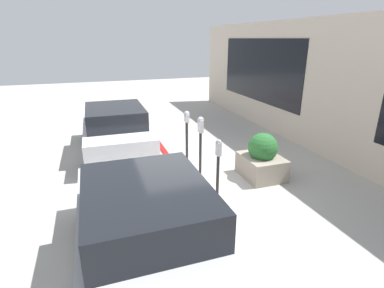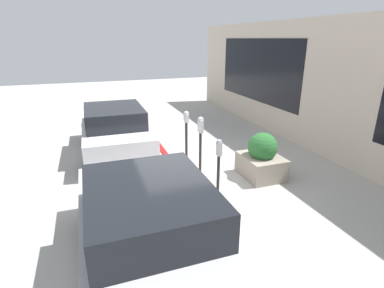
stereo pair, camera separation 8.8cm
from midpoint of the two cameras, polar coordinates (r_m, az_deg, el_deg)
name	(u,v)px [view 1 (the left image)]	position (r m, az deg, el deg)	size (l,w,h in m)	color
ground_plane	(188,180)	(7.74, -0.47, -6.90)	(40.00, 40.00, 0.00)	#ADAAA3
curb_strip	(185,180)	(7.70, -1.04, -6.85)	(19.00, 0.16, 0.04)	red
building_facade	(339,92)	(9.46, 26.49, 8.93)	(19.00, 0.17, 4.05)	beige
parking_meter_nearest	(218,161)	(6.60, 5.39, -3.18)	(0.14, 0.12, 1.40)	#232326
parking_meter_second	(200,136)	(7.47, 1.97, 1.57)	(0.19, 0.16, 1.63)	#232326
parking_meter_middle	(187,128)	(8.42, -0.70, 3.13)	(0.20, 0.17, 1.55)	#232326
planter_box	(262,159)	(7.94, 13.49, -2.77)	(1.13, 0.95, 1.19)	gray
parked_car_front	(146,225)	(4.74, -8.12, -14.97)	(4.17, 2.06, 1.49)	#B7B7BC
parked_car_middle	(116,128)	(9.70, -14.04, 2.96)	(4.19, 2.00, 1.48)	silver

